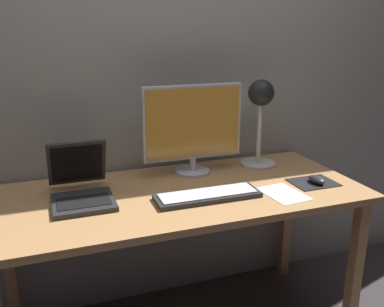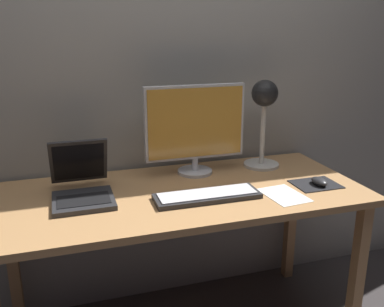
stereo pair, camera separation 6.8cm
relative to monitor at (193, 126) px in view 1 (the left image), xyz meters
name	(u,v)px [view 1 (the left image)]	position (x,y,z in m)	size (l,w,h in m)	color
back_wall	(152,53)	(-0.13, 0.20, 0.33)	(4.80, 0.06, 2.60)	#9E998E
desk	(179,208)	(-0.13, -0.20, -0.31)	(1.60, 0.70, 0.74)	tan
monitor	(193,126)	(0.00, 0.00, 0.00)	(0.48, 0.17, 0.43)	silver
keyboard_main	(208,195)	(-0.05, -0.32, -0.22)	(0.44, 0.14, 0.03)	#28282B
laptop	(80,183)	(-0.54, -0.13, -0.17)	(0.24, 0.35, 0.23)	#28282B
desk_lamp	(260,107)	(0.35, 0.00, 0.07)	(0.18, 0.18, 0.44)	beige
mousepad	(313,182)	(0.47, -0.31, -0.23)	(0.20, 0.16, 0.00)	black
mouse	(317,180)	(0.48, -0.33, -0.21)	(0.06, 0.10, 0.03)	#28282B
paper_sheet_by_keyboard	(283,194)	(0.27, -0.38, -0.23)	(0.15, 0.21, 0.00)	white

